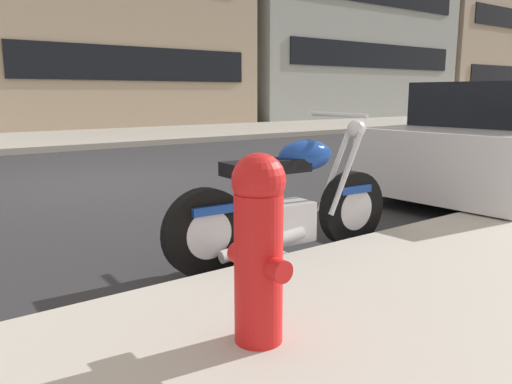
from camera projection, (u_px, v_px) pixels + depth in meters
ground_plane at (98, 183)px, 7.32m from camera, size 260.00×260.00×0.00m
sidewalk_far_curb at (341, 125)px, 19.75m from camera, size 120.00×5.00×0.14m
parking_stall_stripe at (255, 243)px, 4.35m from camera, size 0.12×2.20×0.01m
parked_motorcycle at (288, 205)px, 3.88m from camera, size 2.01×0.62×1.11m
fire_hydrant at (259, 244)px, 2.27m from camera, size 0.24×0.36×0.87m
townhouse_behind_pole at (462, 33)px, 34.30m from camera, size 12.83×8.24×10.58m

